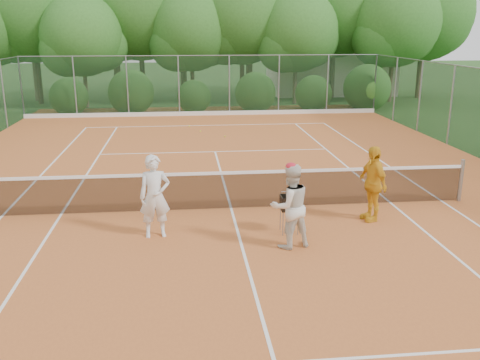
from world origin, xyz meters
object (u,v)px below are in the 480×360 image
player_center_grp (290,206)px  ball_hopper (289,204)px  player_yellow (372,183)px  player_white (155,196)px

player_center_grp → ball_hopper: bearing=79.2°
player_yellow → ball_hopper: bearing=-85.5°
player_yellow → ball_hopper: size_ratio=2.10×
player_white → player_center_grp: bearing=-25.4°
ball_hopper → player_center_grp: bearing=-122.3°
player_white → player_center_grp: 2.87m
player_center_grp → player_yellow: (2.20, 1.38, 0.00)m
player_white → player_yellow: player_white is taller
player_yellow → player_white: bearing=-96.1°
player_white → player_center_grp: player_white is taller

